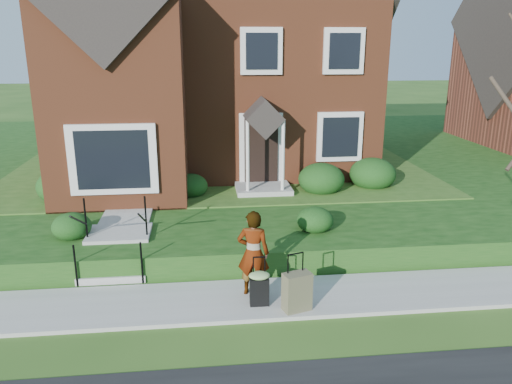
{
  "coord_description": "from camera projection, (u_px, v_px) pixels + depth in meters",
  "views": [
    {
      "loc": [
        -0.57,
        -8.62,
        4.77
      ],
      "look_at": [
        0.61,
        2.0,
        1.61
      ],
      "focal_mm": 35.0,
      "sensor_mm": 36.0,
      "label": 1
    }
  ],
  "objects": [
    {
      "name": "ground",
      "position": [
        236.0,
        302.0,
        9.63
      ],
      "size": [
        120.0,
        120.0,
        0.0
      ],
      "primitive_type": "plane",
      "color": "#2D5119",
      "rests_on": "ground"
    },
    {
      "name": "main_house",
      "position": [
        208.0,
        30.0,
        17.27
      ],
      "size": [
        10.4,
        10.2,
        9.4
      ],
      "color": "brown",
      "rests_on": "terrace"
    },
    {
      "name": "walkway",
      "position": [
        134.0,
        199.0,
        13.95
      ],
      "size": [
        1.2,
        6.0,
        0.06
      ],
      "primitive_type": "cube",
      "color": "#9E9B93",
      "rests_on": "terrace"
    },
    {
      "name": "sidewalk",
      "position": [
        236.0,
        300.0,
        9.62
      ],
      "size": [
        60.0,
        1.6,
        0.08
      ],
      "primitive_type": "cube",
      "color": "#9E9B93",
      "rests_on": "ground"
    },
    {
      "name": "suitcase_black",
      "position": [
        259.0,
        287.0,
        9.28
      ],
      "size": [
        0.4,
        0.33,
        0.95
      ],
      "rotation": [
        0.0,
        0.0,
        -0.02
      ],
      "color": "black",
      "rests_on": "sidewalk"
    },
    {
      "name": "front_steps",
      "position": [
        117.0,
        248.0,
        10.99
      ],
      "size": [
        1.4,
        2.02,
        1.5
      ],
      "color": "#9E9B93",
      "rests_on": "ground"
    },
    {
      "name": "foundation_shrubs",
      "position": [
        234.0,
        181.0,
        14.11
      ],
      "size": [
        10.44,
        4.63,
        1.05
      ],
      "color": "black",
      "rests_on": "terrace"
    },
    {
      "name": "terrace",
      "position": [
        314.0,
        159.0,
        20.35
      ],
      "size": [
        44.0,
        20.0,
        0.6
      ],
      "primitive_type": "cube",
      "color": "#143C10",
      "rests_on": "ground"
    },
    {
      "name": "woman",
      "position": [
        253.0,
        253.0,
        9.57
      ],
      "size": [
        0.7,
        0.54,
        1.71
      ],
      "primitive_type": "imported",
      "rotation": [
        0.0,
        0.0,
        2.91
      ],
      "color": "#999999",
      "rests_on": "sidewalk"
    },
    {
      "name": "suitcase_olive",
      "position": [
        297.0,
        292.0,
        9.09
      ],
      "size": [
        0.57,
        0.42,
        1.1
      ],
      "rotation": [
        0.0,
        0.0,
        0.3
      ],
      "color": "brown",
      "rests_on": "sidewalk"
    }
  ]
}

